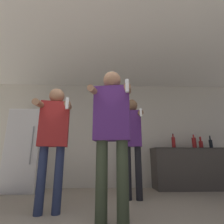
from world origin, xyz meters
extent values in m
cube|color=beige|center=(0.00, 3.12, 1.27)|extent=(7.00, 0.06, 2.55)
cube|color=silver|center=(0.00, 1.54, 2.57)|extent=(7.00, 3.61, 0.05)
cube|color=white|center=(-1.51, 2.75, 0.85)|extent=(0.70, 0.69, 1.69)
cube|color=silver|center=(-1.51, 2.40, 0.85)|extent=(0.67, 0.01, 1.62)
cylinder|color=#99999E|center=(-1.28, 2.37, 0.93)|extent=(0.02, 0.02, 0.76)
cube|color=#47423D|center=(2.05, 2.82, 0.44)|extent=(1.51, 0.53, 0.88)
cube|color=#272421|center=(2.05, 2.82, 0.89)|extent=(1.54, 0.56, 0.01)
cylinder|color=maroon|center=(2.28, 2.81, 1.01)|extent=(0.09, 0.09, 0.24)
cylinder|color=maroon|center=(2.28, 2.81, 1.17)|extent=(0.03, 0.03, 0.08)
sphere|color=silver|center=(2.28, 2.81, 1.21)|extent=(0.04, 0.04, 0.04)
cylinder|color=black|center=(2.67, 2.81, 0.99)|extent=(0.08, 0.08, 0.19)
cylinder|color=black|center=(2.67, 2.81, 1.13)|extent=(0.03, 0.03, 0.09)
sphere|color=black|center=(2.67, 2.81, 1.17)|extent=(0.03, 0.03, 0.03)
cylinder|color=maroon|center=(1.79, 2.81, 1.02)|extent=(0.08, 0.08, 0.25)
cylinder|color=maroon|center=(1.79, 2.81, 1.18)|extent=(0.03, 0.03, 0.07)
sphere|color=black|center=(1.79, 2.81, 1.22)|extent=(0.03, 0.03, 0.03)
cylinder|color=maroon|center=(2.44, 2.81, 0.97)|extent=(0.09, 0.09, 0.16)
cylinder|color=maroon|center=(2.44, 2.81, 1.10)|extent=(0.04, 0.04, 0.09)
sphere|color=maroon|center=(2.44, 2.81, 1.14)|extent=(0.04, 0.04, 0.04)
cylinder|color=#38422D|center=(0.16, 0.79, 0.43)|extent=(0.13, 0.13, 0.86)
cylinder|color=#38422D|center=(0.39, 0.75, 0.43)|extent=(0.13, 0.13, 0.86)
cube|color=#4C236B|center=(0.28, 0.77, 1.18)|extent=(0.45, 0.27, 0.65)
sphere|color=#9E7051|center=(0.28, 0.77, 1.62)|extent=(0.22, 0.22, 0.22)
cylinder|color=#9E7051|center=(0.06, 0.66, 1.43)|extent=(0.12, 0.32, 0.13)
cylinder|color=#9E7051|center=(0.45, 0.59, 1.43)|extent=(0.12, 0.32, 0.13)
cube|color=white|center=(0.42, 0.45, 1.41)|extent=(0.04, 0.04, 0.14)
cylinder|color=navy|center=(-0.61, 1.13, 0.41)|extent=(0.11, 0.11, 0.82)
cylinder|color=navy|center=(-0.40, 1.16, 0.41)|extent=(0.11, 0.11, 0.82)
cube|color=maroon|center=(-0.50, 1.14, 1.12)|extent=(0.41, 0.26, 0.61)
sphere|color=#9E7051|center=(-0.50, 1.14, 1.53)|extent=(0.21, 0.21, 0.21)
cylinder|color=#9E7051|center=(-0.65, 0.91, 1.34)|extent=(0.14, 0.43, 0.15)
cylinder|color=#9E7051|center=(-0.29, 0.97, 1.34)|extent=(0.14, 0.43, 0.15)
cube|color=white|center=(-0.26, 0.76, 1.31)|extent=(0.04, 0.04, 0.14)
cylinder|color=black|center=(0.59, 1.88, 0.43)|extent=(0.11, 0.11, 0.86)
cylinder|color=black|center=(0.77, 1.85, 0.43)|extent=(0.11, 0.11, 0.86)
cube|color=#4C236B|center=(0.68, 1.87, 1.19)|extent=(0.35, 0.25, 0.65)
sphere|color=brown|center=(0.68, 1.87, 1.62)|extent=(0.23, 0.23, 0.23)
cylinder|color=brown|center=(0.50, 1.73, 1.43)|extent=(0.14, 0.35, 0.15)
cylinder|color=brown|center=(0.81, 1.69, 1.43)|extent=(0.14, 0.35, 0.15)
cube|color=white|center=(0.78, 1.53, 1.40)|extent=(0.04, 0.04, 0.14)
camera|label=1|loc=(0.20, -1.25, 0.67)|focal=28.00mm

